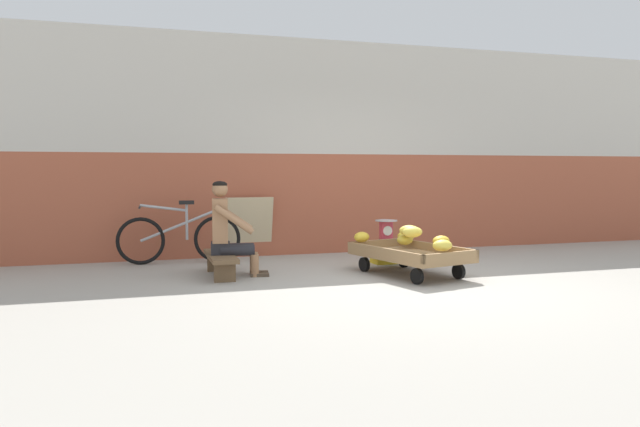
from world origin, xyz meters
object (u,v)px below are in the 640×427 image
vendor_seated (228,229)px  bicycle_near_left (179,238)px  sign_board (249,227)px  weighing_scale (386,230)px  plastic_crate (386,252)px  banana_cart (410,255)px  low_bench (221,260)px

vendor_seated → bicycle_near_left: size_ratio=0.69×
sign_board → weighing_scale: bearing=-35.0°
plastic_crate → sign_board: bearing=145.0°
weighing_scale → vendor_seated: bearing=-170.2°
banana_cart → plastic_crate: 0.98m
plastic_crate → sign_board: (-1.67, 1.17, 0.29)m
low_bench → vendor_seated: bearing=-8.6°
banana_cart → low_bench: size_ratio=1.45×
banana_cart → low_bench: (-2.19, 0.60, -0.04)m
low_bench → sign_board: 1.68m
low_bench → weighing_scale: size_ratio=3.69×
banana_cart → vendor_seated: bearing=164.4°
banana_cart → weighing_scale: (0.11, 0.97, 0.21)m
plastic_crate → bicycle_near_left: size_ratio=0.22×
banana_cart → plastic_crate: banana_cart is taller
banana_cart → bicycle_near_left: size_ratio=0.96×
vendor_seated → weighing_scale: vendor_seated is taller
plastic_crate → bicycle_near_left: bearing=162.8°
plastic_crate → weighing_scale: (0.00, -0.00, 0.30)m
low_bench → vendor_seated: vendor_seated is taller
banana_cart → sign_board: (-1.56, 2.14, 0.20)m
banana_cart → sign_board: size_ratio=1.82×
vendor_seated → sign_board: 1.65m
vendor_seated → plastic_crate: size_ratio=3.17×
low_bench → weighing_scale: bearing=9.1°
low_bench → weighing_scale: (2.30, 0.37, 0.25)m
sign_board → bicycle_near_left: bearing=-161.8°
low_bench → sign_board: (0.63, 1.54, 0.24)m
sign_board → plastic_crate: bearing=-35.0°
low_bench → weighing_scale: weighing_scale is taller
banana_cart → bicycle_near_left: bearing=145.1°
plastic_crate → weighing_scale: bearing=-90.0°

